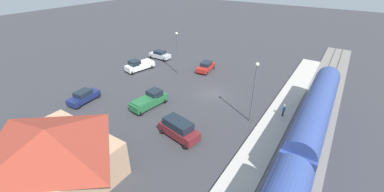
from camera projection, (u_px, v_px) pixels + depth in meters
The scene contains 13 objects.
ground_plane at pixel (214, 94), 36.29m from camera, with size 200.00×200.00×0.00m, color #38383D.
railway_track at pixel (313, 123), 29.53m from camera, with size 4.80×70.00×0.30m.
platform at pixel (280, 113), 31.42m from camera, with size 3.20×46.00×0.30m.
station_building at pixel (53, 154), 20.71m from camera, with size 10.80×8.69×5.47m.
pedestrian_on_platform at pixel (284, 109), 30.00m from camera, with size 0.36×0.36×1.71m.
sedan_navy at pixel (84, 97), 33.78m from camera, with size 2.24×4.65×1.74m.
pickup_white at pixel (139, 65), 43.98m from camera, with size 3.10×5.70×2.14m.
sedan_red at pixel (206, 66), 43.75m from camera, with size 2.31×4.67×1.74m.
suv_maroon at pixel (179, 129), 26.68m from camera, with size 5.18×3.09×2.22m.
pickup_green at pixel (150, 100), 32.61m from camera, with size 2.65×5.61×2.14m.
sedan_silver at pixel (160, 55), 49.51m from camera, with size 4.50×2.29×1.74m.
light_pole_near_platform at pixel (254, 86), 27.70m from camera, with size 0.44×0.44×7.79m.
light_pole_lot_center at pixel (177, 48), 40.95m from camera, with size 0.44×0.44×7.44m.
Camera 1 is at (-14.72, 28.53, 17.24)m, focal length 22.32 mm.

